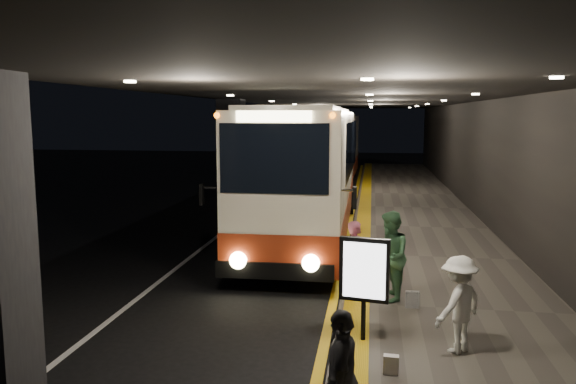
% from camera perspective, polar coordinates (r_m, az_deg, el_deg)
% --- Properties ---
extents(ground, '(90.00, 90.00, 0.00)m').
position_cam_1_polar(ground, '(14.90, -3.78, -7.31)').
color(ground, black).
extents(lane_line_white, '(0.12, 50.00, 0.01)m').
position_cam_1_polar(lane_line_white, '(20.04, -5.78, -3.38)').
color(lane_line_white, silver).
rests_on(lane_line_white, ground).
extents(kerb_stripe_yellow, '(0.18, 50.00, 0.01)m').
position_cam_1_polar(kerb_stripe_yellow, '(19.45, 6.18, -3.73)').
color(kerb_stripe_yellow, gold).
rests_on(kerb_stripe_yellow, ground).
extents(sidewalk, '(4.50, 50.00, 0.15)m').
position_cam_1_polar(sidewalk, '(19.50, 13.26, -3.66)').
color(sidewalk, '#514C44').
rests_on(sidewalk, ground).
extents(tactile_strip, '(0.50, 50.00, 0.01)m').
position_cam_1_polar(tactile_strip, '(19.41, 7.66, -3.33)').
color(tactile_strip, gold).
rests_on(tactile_strip, sidewalk).
extents(terminal_wall, '(0.10, 50.00, 6.00)m').
position_cam_1_polar(terminal_wall, '(19.47, 20.17, 4.74)').
color(terminal_wall, black).
rests_on(terminal_wall, ground).
extents(support_columns, '(0.80, 24.80, 4.40)m').
position_cam_1_polar(support_columns, '(18.70, -5.73, 2.61)').
color(support_columns, black).
rests_on(support_columns, ground).
extents(canopy, '(9.00, 50.00, 0.40)m').
position_cam_1_polar(canopy, '(19.07, 6.84, 9.91)').
color(canopy, black).
rests_on(canopy, support_columns).
extents(coach_main, '(2.80, 12.83, 3.98)m').
position_cam_1_polar(coach_main, '(17.99, 2.03, 1.52)').
color(coach_main, beige).
rests_on(coach_main, ground).
extents(coach_second, '(2.71, 12.21, 3.83)m').
position_cam_1_polar(coach_second, '(31.79, 4.43, 4.10)').
color(coach_second, beige).
rests_on(coach_second, ground).
extents(passenger_boarding, '(0.41, 0.60, 1.56)m').
position_cam_1_polar(passenger_boarding, '(11.85, 6.91, -6.66)').
color(passenger_boarding, '#BC5772').
rests_on(passenger_boarding, sidewalk).
extents(passenger_waiting_green, '(0.63, 0.94, 1.83)m').
position_cam_1_polar(passenger_waiting_green, '(11.57, 10.31, -6.42)').
color(passenger_waiting_green, '#3E7048').
rests_on(passenger_waiting_green, sidewalk).
extents(passenger_waiting_white, '(1.03, 1.05, 1.55)m').
position_cam_1_polar(passenger_waiting_white, '(9.42, 16.95, -10.83)').
color(passenger_waiting_white, white).
rests_on(passenger_waiting_white, sidewalk).
extents(passenger_waiting_grey, '(0.51, 0.96, 1.60)m').
position_cam_1_polar(passenger_waiting_grey, '(6.68, 5.48, -18.25)').
color(passenger_waiting_grey, '#515156').
rests_on(passenger_waiting_grey, sidewalk).
extents(bag_polka, '(0.27, 0.12, 0.33)m').
position_cam_1_polar(bag_polka, '(11.42, 12.52, -10.60)').
color(bag_polka, black).
rests_on(bag_polka, sidewalk).
extents(bag_plain, '(0.23, 0.15, 0.28)m').
position_cam_1_polar(bag_plain, '(8.66, 10.42, -16.86)').
color(bag_plain, silver).
rests_on(bag_plain, sidewalk).
extents(info_sign, '(0.83, 0.26, 1.75)m').
position_cam_1_polar(info_sign, '(9.39, 7.75, -8.05)').
color(info_sign, black).
rests_on(info_sign, sidewalk).
extents(stanchion_post, '(0.05, 0.05, 1.05)m').
position_cam_1_polar(stanchion_post, '(13.91, 6.93, -5.58)').
color(stanchion_post, black).
rests_on(stanchion_post, sidewalk).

